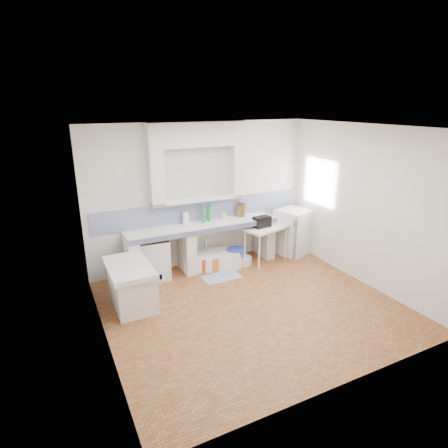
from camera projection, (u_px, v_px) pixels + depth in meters
name	position (u px, v px, depth m)	size (l,w,h in m)	color
floor	(251.00, 306.00, 6.03)	(4.50, 4.50, 0.00)	#975E37
ceiling	(256.00, 128.00, 5.15)	(4.50, 4.50, 0.00)	white
wall_back	(201.00, 195.00, 7.29)	(4.50, 4.50, 0.00)	white
wall_front	(351.00, 277.00, 3.88)	(4.50, 4.50, 0.00)	white
wall_left	(98.00, 248.00, 4.64)	(4.50, 4.50, 0.00)	white
wall_right	(364.00, 206.00, 6.53)	(4.50, 4.50, 0.00)	white
alcove_mass	(198.00, 134.00, 6.78)	(1.90, 0.25, 0.45)	white
window_frame	(327.00, 181.00, 7.57)	(0.35, 0.86, 1.06)	#371D11
lace_valance	(322.00, 163.00, 7.39)	(0.01, 0.84, 0.24)	white
counter_slab	(203.00, 226.00, 7.16)	(3.00, 0.60, 0.08)	white
counter_lip	(209.00, 231.00, 6.92)	(3.00, 0.04, 0.10)	navy
counter_pier_left	(132.00, 261.00, 6.71)	(0.20, 0.55, 0.82)	white
counter_pier_mid	(187.00, 251.00, 7.16)	(0.20, 0.55, 0.82)	white
counter_pier_right	(264.00, 237.00, 7.89)	(0.20, 0.55, 0.82)	white
peninsula_top	(130.00, 267.00, 5.87)	(0.70, 1.10, 0.08)	white
peninsula_base	(132.00, 287.00, 5.98)	(0.60, 1.00, 0.62)	white
peninsula_lip	(151.00, 263.00, 6.01)	(0.04, 1.10, 0.10)	navy
backsplash	(202.00, 210.00, 7.37)	(4.27, 0.03, 0.40)	navy
stove	(153.00, 259.00, 6.88)	(0.53, 0.52, 0.76)	white
sink	(211.00, 260.00, 7.44)	(1.09, 0.59, 0.26)	white
side_table	(266.00, 244.00, 7.61)	(0.89, 0.50, 0.04)	white
fridge	(293.00, 232.00, 8.01)	(0.63, 0.63, 0.97)	white
bucket_red	(203.00, 264.00, 7.26)	(0.30, 0.30, 0.28)	#B94116
bucket_orange	(215.00, 263.00, 7.29)	(0.30, 0.30, 0.28)	orange
bucket_blue	(235.00, 256.00, 7.56)	(0.34, 0.34, 0.32)	blue
basin_white	(243.00, 260.00, 7.58)	(0.37, 0.37, 0.14)	white
water_bottle_a	(205.00, 257.00, 7.55)	(0.08, 0.08, 0.31)	silver
water_bottle_b	(213.00, 257.00, 7.59)	(0.07, 0.07, 0.27)	silver
black_bag	(262.00, 222.00, 7.47)	(0.35, 0.20, 0.22)	black
green_bottle_a	(204.00, 214.00, 7.23)	(0.08, 0.08, 0.35)	#217F46
green_bottle_b	(209.00, 213.00, 7.31)	(0.07, 0.07, 0.34)	#217F46
knife_block	(240.00, 211.00, 7.61)	(0.11, 0.09, 0.22)	brown
cutting_board	(241.00, 209.00, 7.62)	(0.02, 0.22, 0.30)	brown
paper_towel	(186.00, 218.00, 7.11)	(0.12, 0.12, 0.24)	white
soap_bottle	(223.00, 215.00, 7.44)	(0.08, 0.08, 0.18)	white
rug	(222.00, 277.00, 7.00)	(0.72, 0.41, 0.01)	#45569A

